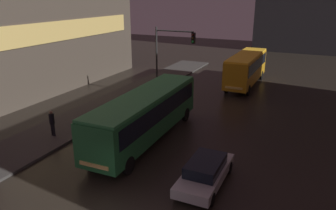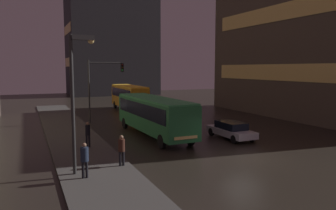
% 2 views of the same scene
% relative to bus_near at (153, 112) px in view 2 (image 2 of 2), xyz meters
% --- Properties ---
extents(ground_plane, '(120.00, 120.00, 0.00)m').
position_rel_bus_near_xyz_m(ground_plane, '(2.75, -8.43, -1.96)').
color(ground_plane, black).
extents(sidewalk_left, '(4.00, 48.00, 0.15)m').
position_rel_bus_near_xyz_m(sidewalk_left, '(-6.25, 1.57, -1.88)').
color(sidewalk_left, '#3D3A38').
rests_on(sidewalk_left, ground).
extents(building_right_block, '(10.07, 25.78, 16.48)m').
position_rel_bus_near_xyz_m(building_right_block, '(20.95, 3.58, 6.28)').
color(building_right_block, '#4C4238').
rests_on(building_right_block, ground).
extents(building_far_backdrop, '(18.07, 12.00, 20.81)m').
position_rel_bus_near_xyz_m(building_far_backdrop, '(7.79, 45.33, 8.45)').
color(building_far_backdrop, '#2D2D33').
rests_on(building_far_backdrop, ground).
extents(bus_near, '(2.79, 11.43, 3.17)m').
position_rel_bus_near_xyz_m(bus_near, '(0.00, 0.00, 0.00)').
color(bus_near, '#236B38').
rests_on(bus_near, ground).
extents(bus_far, '(2.39, 9.61, 3.31)m').
position_rel_bus_near_xyz_m(bus_far, '(2.86, 16.30, 0.08)').
color(bus_far, orange).
rests_on(bus_far, ground).
extents(car_taxi, '(1.90, 4.60, 1.35)m').
position_rel_bus_near_xyz_m(car_taxi, '(5.28, -3.44, -1.25)').
color(car_taxi, '#B7B7BC').
rests_on(car_taxi, ground).
extents(pedestrian_near, '(0.46, 0.46, 1.76)m').
position_rel_bus_near_xyz_m(pedestrian_near, '(-5.78, -2.38, -0.78)').
color(pedestrian_near, black).
rests_on(pedestrian_near, sidewalk_left).
extents(pedestrian_mid, '(0.42, 0.42, 1.74)m').
position_rel_bus_near_xyz_m(pedestrian_mid, '(-4.82, -7.55, -0.78)').
color(pedestrian_mid, black).
rests_on(pedestrian_mid, sidewalk_left).
extents(pedestrian_far, '(0.55, 0.55, 1.78)m').
position_rel_bus_near_xyz_m(pedestrian_far, '(-7.05, -8.83, -0.74)').
color(pedestrian_far, black).
rests_on(pedestrian_far, sidewalk_left).
extents(traffic_light_main, '(3.72, 0.35, 6.44)m').
position_rel_bus_near_xyz_m(traffic_light_main, '(-2.39, 8.69, 2.43)').
color(traffic_light_main, '#2D2D2D').
rests_on(traffic_light_main, ground).
extents(street_lamp_sidewalk, '(1.25, 0.36, 7.11)m').
position_rel_bus_near_xyz_m(street_lamp_sidewalk, '(-7.18, -7.96, 2.95)').
color(street_lamp_sidewalk, '#2D2D2D').
rests_on(street_lamp_sidewalk, sidewalk_left).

